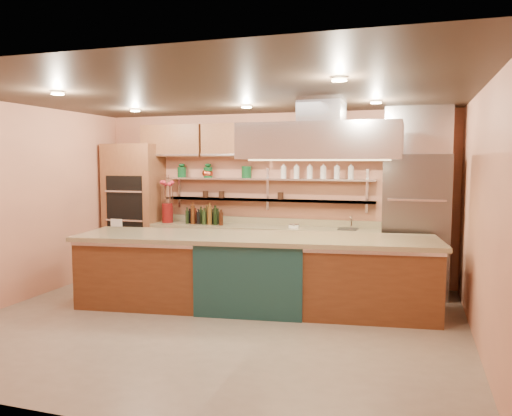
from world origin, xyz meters
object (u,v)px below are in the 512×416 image
(flower_vase, at_px, (168,213))
(green_canister, at_px, (247,172))
(refrigerator, at_px, (416,225))
(kitchen_scale, at_px, (294,225))
(copper_kettle, at_px, (207,173))
(island, at_px, (254,272))

(flower_vase, bearing_deg, green_canister, 9.04)
(refrigerator, xyz_separation_m, kitchen_scale, (-1.86, 0.01, -0.08))
(flower_vase, relative_size, kitchen_scale, 2.19)
(flower_vase, distance_m, copper_kettle, 0.98)
(island, bearing_deg, kitchen_scale, 73.54)
(kitchen_scale, distance_m, green_canister, 1.24)
(island, relative_size, flower_vase, 13.98)
(refrigerator, distance_m, copper_kettle, 3.55)
(island, relative_size, kitchen_scale, 30.69)
(kitchen_scale, height_order, green_canister, green_canister)
(refrigerator, distance_m, kitchen_scale, 1.86)
(island, height_order, green_canister, green_canister)
(refrigerator, bearing_deg, island, -145.77)
(island, distance_m, kitchen_scale, 1.52)
(refrigerator, height_order, island, refrigerator)
(kitchen_scale, bearing_deg, island, -109.23)
(flower_vase, height_order, green_canister, green_canister)
(island, relative_size, copper_kettle, 25.54)
(refrigerator, xyz_separation_m, island, (-2.08, -1.42, -0.55))
(island, bearing_deg, refrigerator, 26.60)
(island, height_order, kitchen_scale, kitchen_scale)
(copper_kettle, bearing_deg, green_canister, 0.00)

